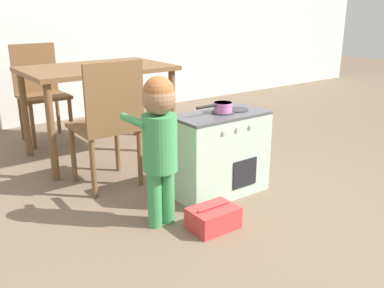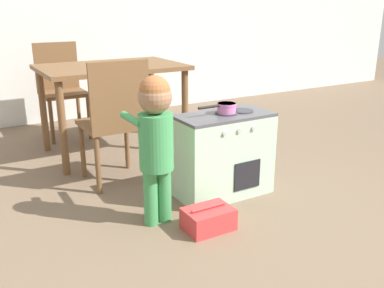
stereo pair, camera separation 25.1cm
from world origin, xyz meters
name	(u,v)px [view 1 (the left image)]	position (x,y,z in m)	size (l,w,h in m)	color
ground_plane	(289,253)	(0.00, 0.00, 0.00)	(16.00, 16.00, 0.00)	brown
play_kitchen	(220,154)	(0.19, 0.79, 0.28)	(0.63, 0.33, 0.56)	#B2DBB7
toy_pot	(222,106)	(0.20, 0.79, 0.60)	(0.27, 0.12, 0.06)	pink
child_figure	(159,133)	(-0.37, 0.65, 0.55)	(0.22, 0.35, 0.86)	#3D9351
toy_basket	(213,218)	(-0.16, 0.43, 0.06)	(0.27, 0.19, 0.14)	#D13838
dining_table	(97,79)	(-0.12, 2.00, 0.64)	(1.14, 0.77, 0.75)	brown
dining_chair_near	(108,122)	(-0.36, 1.31, 0.47)	(0.41, 0.41, 0.88)	brown
dining_chair_far	(40,90)	(-0.37, 2.72, 0.47)	(0.41, 0.41, 0.88)	brown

